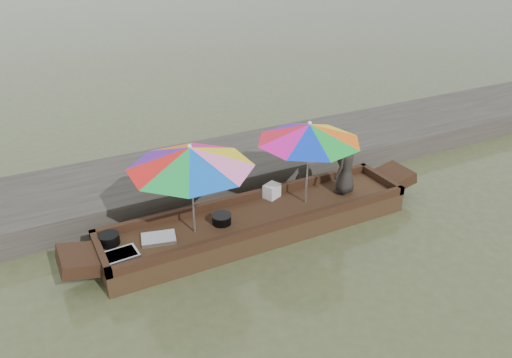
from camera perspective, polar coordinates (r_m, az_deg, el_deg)
name	(u,v)px	position (r m, az deg, el deg)	size (l,w,h in m)	color
water	(259,232)	(8.84, 0.30, -6.05)	(80.00, 80.00, 0.00)	#3F4827
dock	(210,171)	(10.47, -5.30, 0.95)	(22.00, 2.20, 0.50)	#2D2B26
boat_hull	(259,223)	(8.75, 0.30, -5.09)	(5.49, 1.20, 0.35)	#392718
cooking_pot	(109,239)	(8.19, -16.44, -6.62)	(0.32, 0.32, 0.17)	black
tray_crayfish	(120,256)	(7.83, -15.28, -8.53)	(0.53, 0.37, 0.09)	silver
tray_scallop	(159,238)	(8.13, -11.08, -6.68)	(0.53, 0.37, 0.06)	silver
charcoal_grill	(222,220)	(8.40, -3.95, -4.64)	(0.32, 0.32, 0.15)	black
supply_bag	(272,191)	(9.15, 1.82, -1.36)	(0.28, 0.22, 0.26)	silver
vendor	(346,165)	(9.29, 10.25, 1.60)	(0.55, 0.36, 1.12)	black
umbrella_bow	(192,190)	(7.87, -7.29, -1.26)	(1.99, 1.99, 1.55)	#E51477
umbrella_stern	(308,163)	(8.73, 5.92, 1.78)	(1.82, 1.82, 1.55)	yellow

